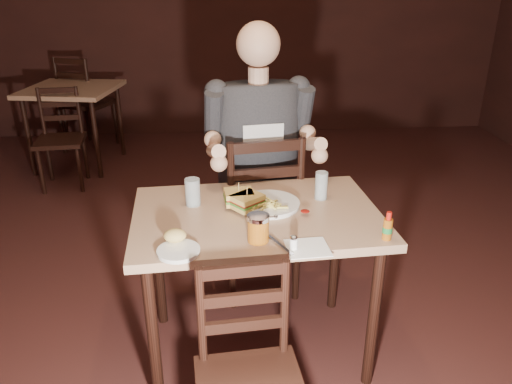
{
  "coord_description": "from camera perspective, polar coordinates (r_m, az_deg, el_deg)",
  "views": [
    {
      "loc": [
        -0.23,
        -2.29,
        1.76
      ],
      "look_at": [
        -0.07,
        -0.25,
        0.85
      ],
      "focal_mm": 35.0,
      "sensor_mm": 36.0,
      "label": 1
    }
  ],
  "objects": [
    {
      "name": "diner",
      "position": [
        2.63,
        0.46,
        7.67
      ],
      "size": [
        0.65,
        0.55,
        1.03
      ],
      "primitive_type": null,
      "rotation": [
        0.0,
        0.0,
        0.14
      ],
      "color": "#2E2E33",
      "rests_on": "chair_far"
    },
    {
      "name": "fries_pile",
      "position": [
        2.23,
        0.82,
        -1.45
      ],
      "size": [
        0.23,
        0.17,
        0.04
      ],
      "primitive_type": null,
      "rotation": [
        0.0,
        0.0,
        0.07
      ],
      "color": "#D9C964",
      "rests_on": "dinner_plate"
    },
    {
      "name": "knife",
      "position": [
        1.99,
        2.37,
        -5.75
      ],
      "size": [
        0.11,
        0.21,
        0.01
      ],
      "primitive_type": "cube",
      "rotation": [
        0.0,
        0.0,
        0.45
      ],
      "color": "silver",
      "rests_on": "napkin"
    },
    {
      "name": "glass_left",
      "position": [
        2.3,
        -7.25,
        -0.01
      ],
      "size": [
        0.07,
        0.07,
        0.13
      ],
      "primitive_type": "cylinder",
      "rotation": [
        0.0,
        0.0,
        0.07
      ],
      "color": "silver",
      "rests_on": "main_table"
    },
    {
      "name": "hot_sauce",
      "position": [
        2.06,
        14.84,
        -3.75
      ],
      "size": [
        0.04,
        0.04,
        0.12
      ],
      "primitive_type": null,
      "rotation": [
        0.0,
        0.0,
        0.07
      ],
      "color": "#904C10",
      "rests_on": "main_table"
    },
    {
      "name": "bg_table",
      "position": [
        5.1,
        -20.27,
        10.19
      ],
      "size": [
        0.92,
        0.92,
        0.77
      ],
      "rotation": [
        0.0,
        0.0,
        -0.17
      ],
      "color": "tan",
      "rests_on": "ground"
    },
    {
      "name": "syrup_dispenser",
      "position": [
        1.98,
        0.26,
        -4.17
      ],
      "size": [
        0.1,
        0.1,
        0.11
      ],
      "primitive_type": null,
      "rotation": [
        0.0,
        0.0,
        0.07
      ],
      "color": "#904C10",
      "rests_on": "main_table"
    },
    {
      "name": "fork",
      "position": [
        2.06,
        0.84,
        -4.64
      ],
      "size": [
        0.02,
        0.16,
        0.01
      ],
      "primitive_type": "cube",
      "rotation": [
        0.0,
        0.0,
        0.06
      ],
      "color": "silver",
      "rests_on": "napkin"
    },
    {
      "name": "side_plate",
      "position": [
        1.94,
        -8.83,
        -6.79
      ],
      "size": [
        0.17,
        0.17,
        0.01
      ],
      "primitive_type": "cylinder",
      "rotation": [
        0.0,
        0.0,
        0.07
      ],
      "color": "white",
      "rests_on": "main_table"
    },
    {
      "name": "glass_right",
      "position": [
        2.37,
        7.47,
        0.73
      ],
      "size": [
        0.06,
        0.06,
        0.13
      ],
      "primitive_type": "cylinder",
      "rotation": [
        0.0,
        0.0,
        0.07
      ],
      "color": "silver",
      "rests_on": "main_table"
    },
    {
      "name": "chair_far",
      "position": [
        2.87,
        0.19,
        -2.27
      ],
      "size": [
        0.52,
        0.56,
        0.99
      ],
      "primitive_type": null,
      "rotation": [
        0.0,
        0.0,
        3.28
      ],
      "color": "black",
      "rests_on": "ground"
    },
    {
      "name": "sandwich_right",
      "position": [
        2.23,
        -1.02,
        -0.51
      ],
      "size": [
        0.17,
        0.17,
        0.11
      ],
      "primitive_type": null,
      "rotation": [
        0.0,
        0.0,
        0.68
      ],
      "color": "#DFBB5D",
      "rests_on": "dinner_plate"
    },
    {
      "name": "bg_chair_near",
      "position": [
        4.66,
        -21.49,
        5.51
      ],
      "size": [
        0.43,
        0.46,
        0.85
      ],
      "primitive_type": null,
      "rotation": [
        0.0,
        0.0,
        0.08
      ],
      "color": "black",
      "rests_on": "ground"
    },
    {
      "name": "sandwich_left",
      "position": [
        2.27,
        -1.99,
        -0.03
      ],
      "size": [
        0.14,
        0.12,
        0.11
      ],
      "primitive_type": null,
      "rotation": [
        0.0,
        0.0,
        0.1
      ],
      "color": "#DFBB5D",
      "rests_on": "dinner_plate"
    },
    {
      "name": "bg_chair_far",
      "position": [
        5.66,
        -18.62,
        9.68
      ],
      "size": [
        0.61,
        0.64,
        0.98
      ],
      "primitive_type": null,
      "rotation": [
        0.0,
        0.0,
        2.73
      ],
      "color": "black",
      "rests_on": "ground"
    },
    {
      "name": "room_shell",
      "position": [
        2.33,
        1.25,
        15.01
      ],
      "size": [
        7.0,
        7.0,
        7.0
      ],
      "color": "black",
      "rests_on": "ground"
    },
    {
      "name": "dinner_plate",
      "position": [
        2.29,
        1.45,
        -1.47
      ],
      "size": [
        0.3,
        0.3,
        0.02
      ],
      "primitive_type": "cylinder",
      "rotation": [
        0.0,
        0.0,
        0.07
      ],
      "color": "white",
      "rests_on": "main_table"
    },
    {
      "name": "salt_shaker",
      "position": [
        1.94,
        4.32,
        -5.82
      ],
      "size": [
        0.03,
        0.03,
        0.06
      ],
      "primitive_type": null,
      "rotation": [
        0.0,
        0.0,
        0.07
      ],
      "color": "white",
      "rests_on": "main_table"
    },
    {
      "name": "napkin",
      "position": [
        1.97,
        5.91,
        -6.36
      ],
      "size": [
        0.17,
        0.16,
        0.0
      ],
      "primitive_type": "cube",
      "rotation": [
        0.0,
        0.0,
        0.07
      ],
      "color": "white",
      "rests_on": "main_table"
    },
    {
      "name": "ketchup_dollop",
      "position": [
        2.21,
        5.64,
        -2.19
      ],
      "size": [
        0.04,
        0.04,
        0.01
      ],
      "primitive_type": "ellipsoid",
      "rotation": [
        0.0,
        0.0,
        0.07
      ],
      "color": "maroon",
      "rests_on": "dinner_plate"
    },
    {
      "name": "bread_roll",
      "position": [
        1.99,
        -9.25,
        -4.93
      ],
      "size": [
        0.09,
        0.08,
        0.05
      ],
      "primitive_type": "ellipsoid",
      "rotation": [
        0.0,
        0.0,
        0.07
      ],
      "color": "tan",
      "rests_on": "side_plate"
    },
    {
      "name": "main_table",
      "position": [
        2.28,
        0.1,
        -4.45
      ],
      "size": [
        1.15,
        0.81,
        0.77
      ],
      "rotation": [
        0.0,
        0.0,
        0.07
      ],
      "color": "tan",
      "rests_on": "ground"
    }
  ]
}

